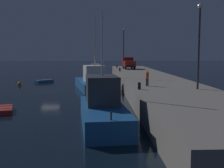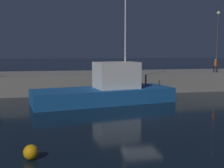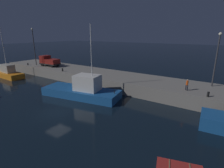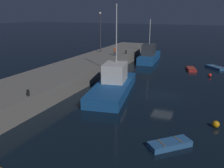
{
  "view_description": "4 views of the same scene",
  "coord_description": "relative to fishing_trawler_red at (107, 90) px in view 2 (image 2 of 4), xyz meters",
  "views": [
    {
      "loc": [
        41.21,
        7.24,
        5.33
      ],
      "look_at": [
        2.66,
        8.81,
        1.18
      ],
      "focal_mm": 46.02,
      "sensor_mm": 36.0,
      "label": 1
    },
    {
      "loc": [
        -5.43,
        -17.84,
        4.51
      ],
      "look_at": [
        -0.67,
        7.07,
        1.52
      ],
      "focal_mm": 44.54,
      "sensor_mm": 36.0,
      "label": 2
    },
    {
      "loc": [
        16.95,
        -12.7,
        9.63
      ],
      "look_at": [
        2.09,
        9.28,
        1.88
      ],
      "focal_mm": 28.0,
      "sensor_mm": 36.0,
      "label": 3
    },
    {
      "loc": [
        -28.73,
        -5.82,
        10.06
      ],
      "look_at": [
        -1.22,
        6.35,
        1.05
      ],
      "focal_mm": 39.59,
      "sensor_mm": 36.0,
      "label": 4
    }
  ],
  "objects": [
    {
      "name": "ground_plane",
      "position": [
        1.31,
        -6.14,
        -1.11
      ],
      "size": [
        320.0,
        320.0,
        0.0
      ],
      "primitive_type": "plane",
      "color": "black"
    },
    {
      "name": "fishing_trawler_red",
      "position": [
        0.0,
        0.0,
        0.0
      ],
      "size": [
        12.87,
        6.26,
        10.85
      ],
      "color": "#195193",
      "rests_on": "ground"
    },
    {
      "name": "dockworker",
      "position": [
        13.96,
        5.82,
        1.83
      ],
      "size": [
        0.41,
        0.41,
        1.58
      ],
      "color": "black",
      "rests_on": "pier_quay"
    },
    {
      "name": "lamp_post_east",
      "position": [
        16.65,
        10.04,
        5.45
      ],
      "size": [
        0.44,
        0.44,
        7.7
      ],
      "color": "#38383D",
      "rests_on": "pier_quay"
    },
    {
      "name": "pier_quay",
      "position": [
        1.31,
        8.1,
        -0.09
      ],
      "size": [
        63.69,
        7.81,
        2.05
      ],
      "color": "gray",
      "rests_on": "ground"
    },
    {
      "name": "mooring_buoy_mid",
      "position": [
        -5.36,
        -12.33,
        -0.8
      ],
      "size": [
        0.64,
        0.64,
        0.64
      ],
      "primitive_type": "sphere",
      "color": "orange",
      "rests_on": "ground"
    }
  ]
}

